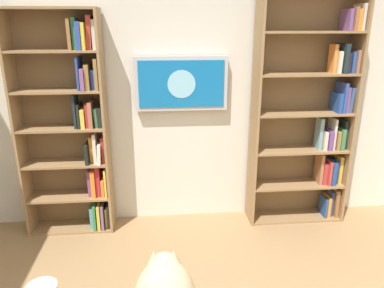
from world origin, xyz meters
The scene contains 4 objects.
wall_back centered at (0.00, -2.23, 1.35)m, with size 4.52×0.06×2.70m, color silver.
bookshelf_left centered at (-1.21, -2.07, 1.07)m, with size 0.94×0.28×2.20m.
bookshelf_right centered at (1.01, -2.06, 1.01)m, with size 0.78×0.28×2.02m.
wall_mounted_tv centered at (0.03, -2.15, 1.38)m, with size 0.85×0.07×0.49m.
Camera 1 is at (0.24, 1.17, 1.87)m, focal length 33.86 mm.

